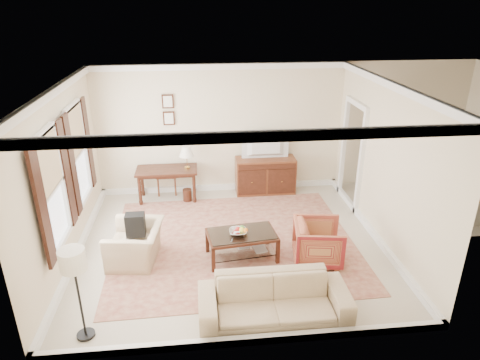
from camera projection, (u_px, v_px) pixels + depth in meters
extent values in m
cube|color=beige|center=(231.00, 244.00, 7.84)|extent=(5.50, 5.00, 0.01)
cube|color=white|center=(229.00, 86.00, 6.70)|extent=(5.50, 5.00, 0.01)
cube|color=beige|center=(221.00, 130.00, 9.55)|extent=(5.50, 0.01, 2.90)
cube|color=beige|center=(249.00, 251.00, 4.98)|extent=(5.50, 0.01, 2.90)
cube|color=beige|center=(63.00, 178.00, 7.00)|extent=(0.01, 5.00, 2.90)
cube|color=beige|center=(385.00, 165.00, 7.54)|extent=(0.01, 5.00, 2.90)
cube|color=beige|center=(420.00, 205.00, 9.31)|extent=(3.00, 2.70, 0.01)
cube|color=maroon|center=(234.00, 242.00, 7.91)|extent=(4.45, 3.84, 0.01)
cube|color=#411E12|center=(167.00, 170.00, 9.33)|extent=(1.32, 0.66, 0.05)
cylinder|color=#411E12|center=(140.00, 191.00, 9.19)|extent=(0.07, 0.07, 0.68)
cylinder|color=#411E12|center=(194.00, 189.00, 9.30)|extent=(0.07, 0.07, 0.68)
cylinder|color=#411E12|center=(142.00, 182.00, 9.65)|extent=(0.07, 0.07, 0.68)
cylinder|color=#411E12|center=(194.00, 180.00, 9.76)|extent=(0.07, 0.07, 0.68)
cube|color=brown|center=(265.00, 175.00, 9.79)|extent=(1.35, 0.52, 0.83)
imported|color=black|center=(266.00, 137.00, 9.41)|extent=(1.01, 0.58, 0.13)
cube|color=#411E12|center=(242.00, 235.00, 7.27)|extent=(1.24, 0.82, 0.04)
cube|color=silver|center=(242.00, 233.00, 7.25)|extent=(1.17, 0.75, 0.01)
cube|color=silver|center=(242.00, 249.00, 7.38)|extent=(1.15, 0.73, 0.02)
cube|color=#411E12|center=(213.00, 260.00, 6.96)|extent=(0.07, 0.07, 0.45)
cube|color=#411E12|center=(278.00, 252.00, 7.19)|extent=(0.07, 0.07, 0.45)
cube|color=#411E12|center=(207.00, 241.00, 7.52)|extent=(0.07, 0.07, 0.45)
cube|color=#411E12|center=(267.00, 234.00, 7.75)|extent=(0.07, 0.07, 0.45)
imported|color=silver|center=(238.00, 231.00, 7.20)|extent=(0.42, 0.42, 0.10)
imported|color=brown|center=(237.00, 245.00, 7.46)|extent=(0.28, 0.07, 0.38)
imported|color=brown|center=(254.00, 249.00, 7.35)|extent=(0.28, 0.08, 0.38)
imported|color=maroon|center=(318.00, 241.00, 7.19)|extent=(0.84, 0.89, 0.81)
imported|color=#CCB089|center=(135.00, 238.00, 7.21)|extent=(0.76, 1.06, 0.86)
cube|color=black|center=(135.00, 222.00, 7.23)|extent=(0.24, 0.33, 0.40)
imported|color=#CCB089|center=(274.00, 294.00, 5.89)|extent=(2.09, 0.62, 0.82)
cylinder|color=black|center=(86.00, 335.00, 5.72)|extent=(0.24, 0.24, 0.04)
cylinder|color=black|center=(80.00, 301.00, 5.50)|extent=(0.03, 0.03, 1.13)
cylinder|color=silver|center=(72.00, 260.00, 5.25)|extent=(0.33, 0.33, 0.28)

